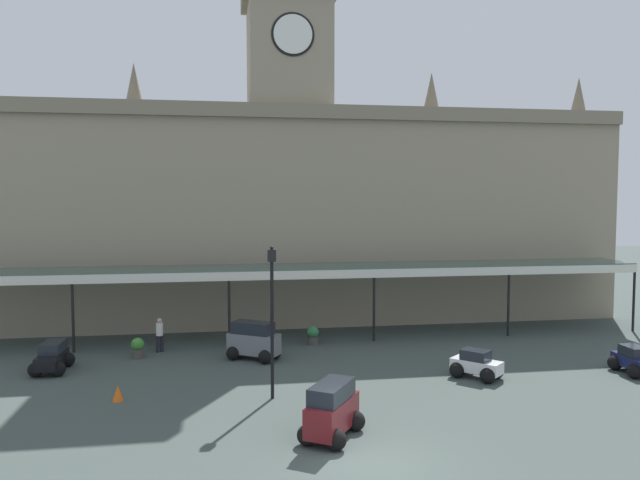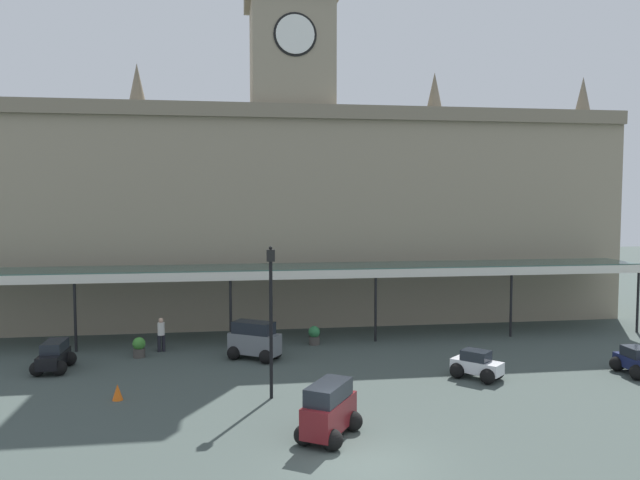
{
  "view_description": "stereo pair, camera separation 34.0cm",
  "coord_description": "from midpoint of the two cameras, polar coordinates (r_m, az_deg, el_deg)",
  "views": [
    {
      "loc": [
        -4.1,
        -16.66,
        7.55
      ],
      "look_at": [
        0.0,
        8.9,
        5.77
      ],
      "focal_mm": 34.53,
      "sensor_mm": 36.0,
      "label": 1
    },
    {
      "loc": [
        -3.77,
        -16.71,
        7.55
      ],
      "look_at": [
        0.0,
        8.9,
        5.77
      ],
      "focal_mm": 34.53,
      "sensor_mm": 36.0,
      "label": 2
    }
  ],
  "objects": [
    {
      "name": "entrance_canopy",
      "position": [
        32.87,
        -2.18,
        -2.7
      ],
      "size": [
        37.82,
        3.26,
        3.89
      ],
      "color": "#38564C",
      "rests_on": "ground"
    },
    {
      "name": "car_grey_van",
      "position": [
        29.25,
        -6.5,
        -9.41
      ],
      "size": [
        2.58,
        2.35,
        1.77
      ],
      "color": "slate",
      "rests_on": "ground"
    },
    {
      "name": "ground_plane",
      "position": [
        18.73,
        4.04,
        -19.84
      ],
      "size": [
        140.0,
        140.0,
        0.0
      ],
      "primitive_type": "plane",
      "color": "#3F4A46"
    },
    {
      "name": "pedestrian_crossing_forecourt",
      "position": [
        31.43,
        -14.95,
        -8.39
      ],
      "size": [
        0.38,
        0.34,
        1.67
      ],
      "color": "black",
      "rests_on": "ground"
    },
    {
      "name": "car_black_estate",
      "position": [
        29.65,
        -23.88,
        -10.03
      ],
      "size": [
        1.57,
        2.27,
        1.27
      ],
      "color": "black",
      "rests_on": "ground"
    },
    {
      "name": "traffic_cone",
      "position": [
        24.77,
        -18.61,
        -13.29
      ],
      "size": [
        0.4,
        0.4,
        0.6
      ],
      "primitive_type": "cone",
      "color": "orange",
      "rests_on": "ground"
    },
    {
      "name": "victorian_lamppost",
      "position": [
        23.12,
        -4.9,
        -6.12
      ],
      "size": [
        0.3,
        0.3,
        5.76
      ],
      "color": "black",
      "rests_on": "ground"
    },
    {
      "name": "planter_forecourt_centre",
      "position": [
        31.97,
        -0.98,
        -8.81
      ],
      "size": [
        0.6,
        0.6,
        0.96
      ],
      "color": "#47423D",
      "rests_on": "ground"
    },
    {
      "name": "car_navy_sedan",
      "position": [
        30.0,
        26.82,
        -10.07
      ],
      "size": [
        1.52,
        2.05,
        1.19
      ],
      "color": "#19214C",
      "rests_on": "ground"
    },
    {
      "name": "car_maroon_van",
      "position": [
        20.04,
        0.62,
        -15.72
      ],
      "size": [
        2.35,
        2.58,
        1.77
      ],
      "color": "maroon",
      "rests_on": "ground"
    },
    {
      "name": "car_white_sedan",
      "position": [
        27.04,
        13.94,
        -11.28
      ],
      "size": [
        2.2,
        2.23,
        1.19
      ],
      "color": "silver",
      "rests_on": "ground"
    },
    {
      "name": "planter_by_canopy",
      "position": [
        30.68,
        -16.86,
        -9.53
      ],
      "size": [
        0.6,
        0.6,
        0.96
      ],
      "color": "#47423D",
      "rests_on": "ground"
    },
    {
      "name": "station_building",
      "position": [
        37.9,
        -3.16,
        3.14
      ],
      "size": [
        40.3,
        6.14,
        20.2
      ],
      "color": "gray",
      "rests_on": "ground"
    }
  ]
}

